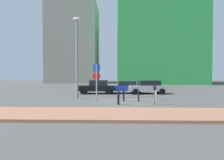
% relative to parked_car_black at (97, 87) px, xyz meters
% --- Properties ---
extents(ground_plane, '(120.00, 120.00, 0.00)m').
position_rel_parked_car_black_xyz_m(ground_plane, '(2.11, -5.41, -0.77)').
color(ground_plane, '#4C4947').
extents(sidewalk_brick, '(40.00, 3.02, 0.14)m').
position_rel_parked_car_black_xyz_m(sidewalk_brick, '(2.11, -10.77, -0.70)').
color(sidewalk_brick, '#9E664C').
rests_on(sidewalk_brick, ground).
extents(parked_car_black, '(3.96, 2.06, 1.49)m').
position_rel_parked_car_black_xyz_m(parked_car_black, '(0.00, 0.00, 0.00)').
color(parked_car_black, black).
rests_on(parked_car_black, ground).
extents(parked_car_blue, '(4.55, 2.07, 1.38)m').
position_rel_parked_car_black_xyz_m(parked_car_blue, '(3.04, 0.51, -0.05)').
color(parked_car_blue, '#1E389E').
rests_on(parked_car_blue, ground).
extents(parked_car_silver, '(4.21, 2.26, 1.46)m').
position_rel_parked_car_black_xyz_m(parked_car_silver, '(5.56, 0.05, 0.01)').
color(parked_car_silver, '#B7BABF').
rests_on(parked_car_silver, ground).
extents(parking_sign_post, '(0.60, 0.10, 2.90)m').
position_rel_parked_car_black_xyz_m(parking_sign_post, '(0.62, -6.09, 1.05)').
color(parking_sign_post, gray).
rests_on(parking_sign_post, ground).
extents(parking_meter, '(0.18, 0.14, 1.30)m').
position_rel_parked_car_black_xyz_m(parking_meter, '(4.80, -7.35, 0.08)').
color(parking_meter, '#4C4C51').
rests_on(parking_meter, ground).
extents(street_lamp, '(0.70, 0.36, 7.11)m').
position_rel_parked_car_black_xyz_m(street_lamp, '(-1.34, -4.03, 3.41)').
color(street_lamp, gray).
rests_on(street_lamp, ground).
extents(traffic_bollard_near, '(0.13, 0.13, 0.97)m').
position_rel_parked_car_black_xyz_m(traffic_bollard_near, '(2.72, -5.75, -0.28)').
color(traffic_bollard_near, black).
rests_on(traffic_bollard_near, ground).
extents(traffic_bollard_mid, '(0.17, 0.17, 0.92)m').
position_rel_parked_car_black_xyz_m(traffic_bollard_mid, '(2.28, -7.36, -0.31)').
color(traffic_bollard_mid, black).
rests_on(traffic_bollard_mid, ground).
extents(traffic_bollard_far, '(0.15, 0.15, 1.09)m').
position_rel_parked_car_black_xyz_m(traffic_bollard_far, '(5.37, -5.12, -0.22)').
color(traffic_bollard_far, '#B7B7BC').
rests_on(traffic_bollard_far, ground).
extents(traffic_bollard_edge, '(0.13, 0.13, 0.89)m').
position_rel_parked_car_black_xyz_m(traffic_bollard_edge, '(3.87, -5.86, -0.32)').
color(traffic_bollard_edge, black).
rests_on(traffic_bollard_edge, ground).
extents(building_colorful_midrise, '(19.39, 16.56, 31.29)m').
position_rel_parked_car_black_xyz_m(building_colorful_midrise, '(12.05, 25.73, 14.87)').
color(building_colorful_midrise, green).
rests_on(building_colorful_midrise, ground).
extents(building_under_construction, '(12.84, 10.29, 20.91)m').
position_rel_parked_car_black_xyz_m(building_under_construction, '(-9.53, 29.09, 9.69)').
color(building_under_construction, gray).
rests_on(building_under_construction, ground).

